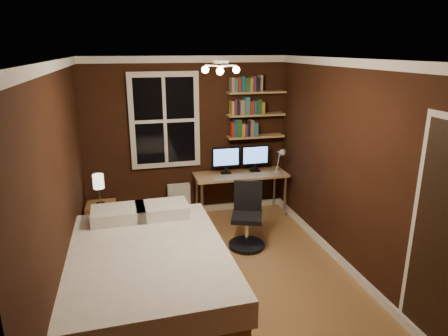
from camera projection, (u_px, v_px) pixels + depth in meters
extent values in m
plane|color=olive|center=(219.00, 280.00, 4.67)|extent=(4.20, 4.20, 0.00)
cube|color=black|center=(188.00, 138.00, 6.26)|extent=(3.20, 0.04, 2.50)
cube|color=black|center=(61.00, 191.00, 3.94)|extent=(0.04, 4.20, 2.50)
cube|color=black|center=(351.00, 169.00, 4.68)|extent=(0.04, 4.20, 2.50)
cube|color=white|center=(218.00, 59.00, 3.95)|extent=(3.20, 4.20, 0.02)
cube|color=white|center=(165.00, 121.00, 6.06)|extent=(1.06, 0.06, 1.46)
cube|color=#AC8453|center=(255.00, 136.00, 6.40)|extent=(0.92, 0.22, 0.03)
cube|color=#AC8453|center=(256.00, 115.00, 6.30)|extent=(0.92, 0.22, 0.03)
cube|color=#AC8453|center=(257.00, 92.00, 6.20)|extent=(0.92, 0.22, 0.03)
cube|color=brown|center=(149.00, 287.00, 4.23)|extent=(1.58, 2.22, 0.35)
cube|color=silver|center=(148.00, 261.00, 4.15)|extent=(1.67, 2.29, 0.26)
cube|color=white|center=(118.00, 214.00, 4.81)|extent=(0.64, 0.45, 0.15)
cube|color=white|center=(162.00, 210.00, 4.94)|extent=(0.64, 0.45, 0.15)
cube|color=brown|center=(102.00, 220.00, 5.70)|extent=(0.41, 0.41, 0.50)
cube|color=white|center=(179.00, 200.00, 6.41)|extent=(0.35, 0.12, 0.53)
cube|color=#AC8453|center=(241.00, 175.00, 6.33)|extent=(1.47, 0.55, 0.04)
cylinder|color=beige|center=(202.00, 204.00, 6.06)|extent=(0.04, 0.04, 0.66)
cylinder|color=beige|center=(285.00, 197.00, 6.37)|extent=(0.04, 0.04, 0.66)
cylinder|color=beige|center=(197.00, 194.00, 6.50)|extent=(0.04, 0.04, 0.66)
cylinder|color=beige|center=(274.00, 187.00, 6.81)|extent=(0.04, 0.04, 0.66)
cylinder|color=black|center=(246.00, 245.00, 5.45)|extent=(0.49, 0.49, 0.05)
cylinder|color=silver|center=(247.00, 231.00, 5.39)|extent=(0.05, 0.05, 0.36)
cube|color=black|center=(247.00, 217.00, 5.33)|extent=(0.51, 0.51, 0.06)
cube|color=black|center=(248.00, 196.00, 5.43)|extent=(0.37, 0.17, 0.42)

